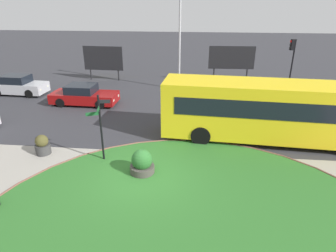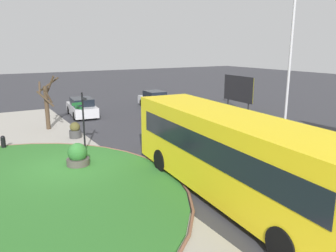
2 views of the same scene
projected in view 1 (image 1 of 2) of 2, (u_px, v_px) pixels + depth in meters
name	position (u px, v px, depth m)	size (l,w,h in m)	color
ground	(141.00, 179.00, 12.14)	(120.00, 120.00, 0.00)	#333338
sidewalk_paving	(132.00, 208.00, 10.47)	(32.00, 8.36, 0.02)	#9E998E
signpost_directional	(100.00, 124.00, 12.79)	(1.04, 0.65, 3.17)	black
bus_yellow	(275.00, 111.00, 14.83)	(11.43, 3.19, 3.08)	yellow
car_near_lane	(84.00, 95.00, 20.64)	(4.63, 2.01, 1.40)	maroon
car_far_lane	(18.00, 85.00, 22.81)	(4.32, 1.92, 1.49)	#B7B7BC
traffic_light_near	(292.00, 55.00, 21.80)	(0.49, 0.30, 4.18)	black
lamppost_tall	(180.00, 26.00, 22.36)	(0.32, 0.32, 9.32)	#B7B7BC
billboard_left	(232.00, 58.00, 25.04)	(3.89, 0.28, 3.24)	black
billboard_right	(103.00, 59.00, 26.38)	(3.62, 0.31, 3.04)	black
planter_near_signpost	(42.00, 145.00, 13.97)	(0.71, 0.71, 0.99)	#383838
planter_kerbside	(142.00, 164.00, 12.32)	(1.04, 1.04, 1.13)	#47423D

